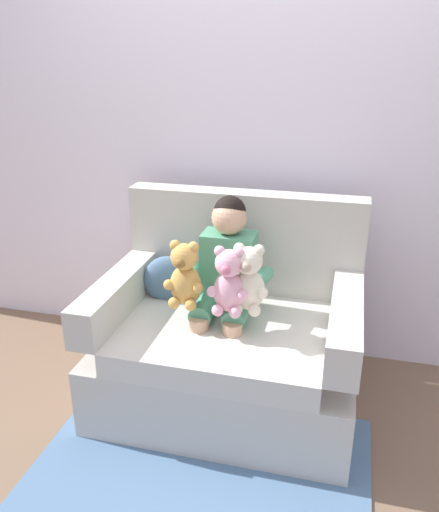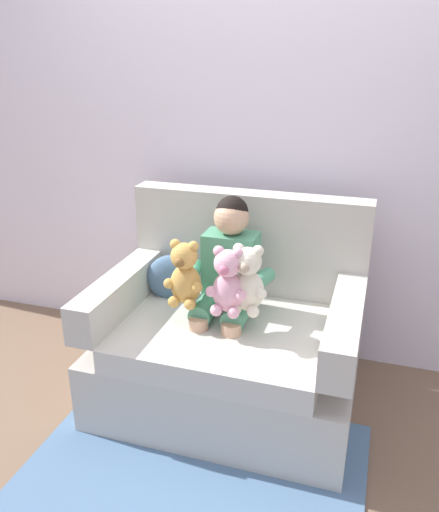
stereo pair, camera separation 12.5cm
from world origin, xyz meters
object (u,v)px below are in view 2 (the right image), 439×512
plush_pink (228,283)px  plush_honey (185,275)px  throw_pillow (172,278)px  plush_cream (247,281)px  seated_child (227,274)px  armchair (231,343)px

plush_pink → plush_honey: bearing=-170.8°
throw_pillow → plush_cream: bearing=-27.7°
plush_cream → plush_pink: plush_cream is taller
plush_cream → throw_pillow: 0.56m
plush_cream → plush_honey: bearing=-158.7°
plush_cream → plush_honey: 0.29m
plush_honey → throw_pillow: (-0.18, 0.27, -0.16)m
seated_child → plush_pink: (0.06, -0.19, 0.05)m
plush_pink → armchair: bearing=115.7°
seated_child → armchair: bearing=-42.5°
plush_cream → seated_child: bearing=150.6°
plush_honey → plush_pink: size_ratio=1.00×
seated_child → throw_pillow: bearing=164.6°
plush_cream → throw_pillow: bearing=170.0°
armchair → plush_honey: armchair is taller
plush_pink → plush_cream: bearing=40.6°
plush_cream → plush_pink: 0.09m
plush_honey → plush_pink: (0.21, -0.02, -0.00)m
seated_child → throw_pillow: 0.36m
plush_honey → throw_pillow: bearing=133.1°
armchair → throw_pillow: size_ratio=4.79×
plush_pink → throw_pillow: (-0.39, 0.29, -0.16)m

